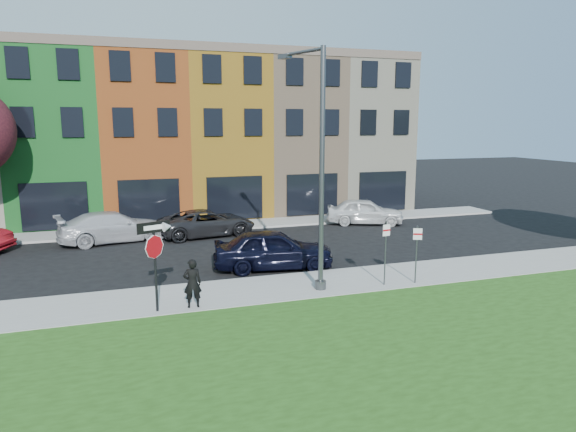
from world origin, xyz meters
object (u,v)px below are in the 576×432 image
object	(u,v)px
man	(192,283)
sedan_near	(273,249)
stop_sign	(154,248)
street_lamp	(318,171)

from	to	relation	value
man	sedan_near	xyz separation A→B (m)	(3.83, 3.80, -0.08)
stop_sign	sedan_near	distance (m)	6.40
street_lamp	stop_sign	bearing A→B (deg)	167.40
man	sedan_near	size ratio (longest dim) A/B	0.31
sedan_near	man	bearing A→B (deg)	144.11
sedan_near	street_lamp	size ratio (longest dim) A/B	0.62
man	sedan_near	world-z (taller)	man
stop_sign	sedan_near	size ratio (longest dim) A/B	0.56
sedan_near	stop_sign	bearing A→B (deg)	136.97
stop_sign	man	distance (m)	1.68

